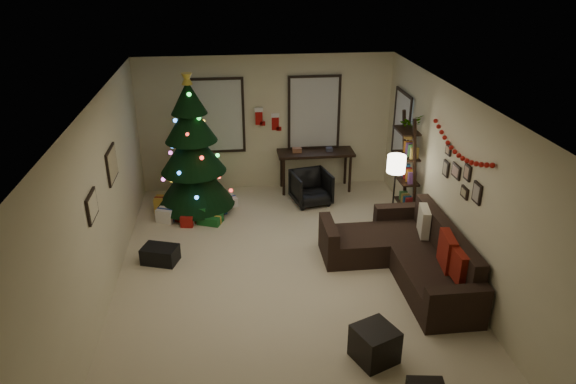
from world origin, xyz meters
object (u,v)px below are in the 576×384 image
object	(u,v)px
sofa	(408,256)
desk_chair	(311,188)
christmas_tree	(193,155)
desk	(316,156)
bookshelf	(408,173)

from	to	relation	value
sofa	desk_chair	xyz separation A→B (m)	(-1.08, 2.58, 0.05)
christmas_tree	desk_chair	bearing A→B (deg)	1.42
desk	desk_chair	world-z (taller)	desk
christmas_tree	bookshelf	size ratio (longest dim) A/B	1.32
sofa	bookshelf	bearing A→B (deg)	73.99
sofa	desk	world-z (taller)	sofa
sofa	desk_chair	distance (m)	2.80
christmas_tree	desk	world-z (taller)	christmas_tree
desk_chair	sofa	bearing A→B (deg)	-79.63
sofa	desk	size ratio (longest dim) A/B	1.73
desk	desk_chair	distance (m)	0.79
desk_chair	bookshelf	xyz separation A→B (m)	(1.53, -1.02, 0.65)
christmas_tree	desk	distance (m)	2.51
sofa	christmas_tree	bearing A→B (deg)	142.29
desk	desk_chair	xyz separation A→B (m)	(-0.19, -0.65, -0.40)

